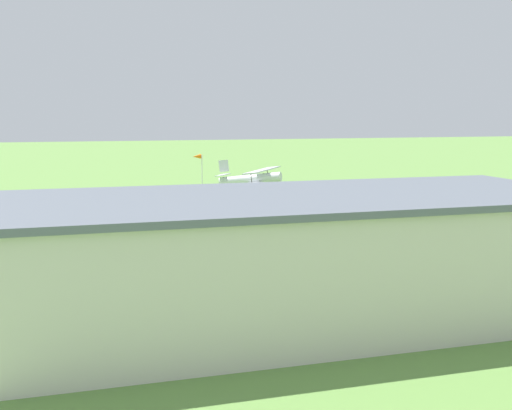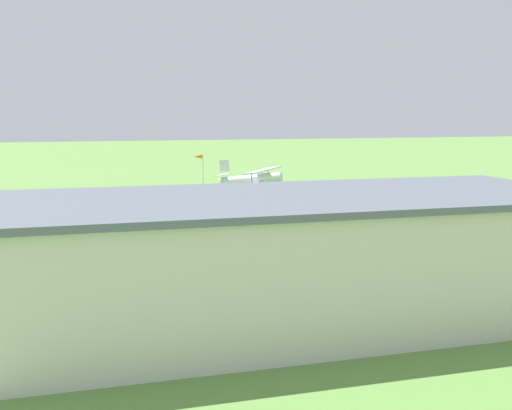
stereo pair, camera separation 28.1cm
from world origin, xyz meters
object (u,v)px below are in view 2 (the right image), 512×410
(person_crossing_taxiway, at_px, (432,237))
(person_watching_takeoff, at_px, (13,271))
(hangar, at_px, (293,258))
(person_walking_on_apron, at_px, (430,247))
(person_by_parked_cars, at_px, (340,241))
(person_near_hangar_door, at_px, (403,239))
(biplane, at_px, (254,178))
(windsock, at_px, (198,160))

(person_crossing_taxiway, bearing_deg, person_watching_takeoff, 4.08)
(hangar, bearing_deg, person_walking_on_apron, -143.71)
(person_watching_takeoff, height_order, person_by_parked_cars, person_by_parked_cars)
(person_crossing_taxiway, relative_size, person_by_parked_cars, 1.02)
(hangar, distance_m, person_crossing_taxiway, 23.02)
(person_near_hangar_door, distance_m, person_crossing_taxiway, 2.58)
(hangar, distance_m, person_watching_takeoff, 19.90)
(biplane, relative_size, person_near_hangar_door, 5.08)
(person_near_hangar_door, distance_m, person_walking_on_apron, 3.72)
(person_near_hangar_door, height_order, person_watching_takeoff, person_watching_takeoff)
(person_by_parked_cars, bearing_deg, windsock, -81.21)
(person_walking_on_apron, height_order, person_by_parked_cars, person_by_parked_cars)
(person_by_parked_cars, bearing_deg, person_watching_takeoff, 7.47)
(biplane, relative_size, person_by_parked_cars, 4.89)
(biplane, distance_m, person_crossing_taxiway, 22.96)
(hangar, height_order, person_by_parked_cars, hangar)
(biplane, xyz_separation_m, person_crossing_taxiway, (-9.89, 20.46, -3.29))
(biplane, distance_m, person_watching_takeoff, 32.74)
(hangar, height_order, biplane, hangar)
(person_by_parked_cars, bearing_deg, hangar, 58.18)
(hangar, distance_m, biplane, 35.88)
(person_by_parked_cars, bearing_deg, person_near_hangar_door, 175.31)
(person_near_hangar_door, bearing_deg, windsock, -72.67)
(person_near_hangar_door, bearing_deg, hangar, 44.89)
(person_near_hangar_door, height_order, person_by_parked_cars, person_by_parked_cars)
(hangar, bearing_deg, biplane, -102.47)
(hangar, bearing_deg, person_crossing_taxiway, -140.44)
(person_watching_takeoff, xyz_separation_m, person_walking_on_apron, (-30.94, 0.86, -0.01))
(person_near_hangar_door, bearing_deg, person_walking_on_apron, 95.38)
(person_watching_takeoff, xyz_separation_m, person_by_parked_cars, (-25.11, -3.29, 0.00))
(hangar, relative_size, person_crossing_taxiway, 18.85)
(person_watching_takeoff, height_order, person_walking_on_apron, person_watching_takeoff)
(person_watching_takeoff, bearing_deg, person_near_hangar_door, -174.69)
(person_by_parked_cars, xyz_separation_m, windsock, (5.25, -33.95, 4.43))
(person_crossing_taxiway, bearing_deg, person_walking_on_apron, 55.85)
(person_near_hangar_door, height_order, person_crossing_taxiway, person_crossing_taxiway)
(windsock, bearing_deg, biplane, 103.19)
(person_crossing_taxiway, xyz_separation_m, person_watching_takeoff, (33.13, 2.36, -0.02))
(hangar, height_order, person_watching_takeoff, hangar)
(person_by_parked_cars, bearing_deg, person_walking_on_apron, 144.56)
(biplane, relative_size, person_watching_takeoff, 4.90)
(hangar, bearing_deg, person_watching_takeoff, -38.23)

